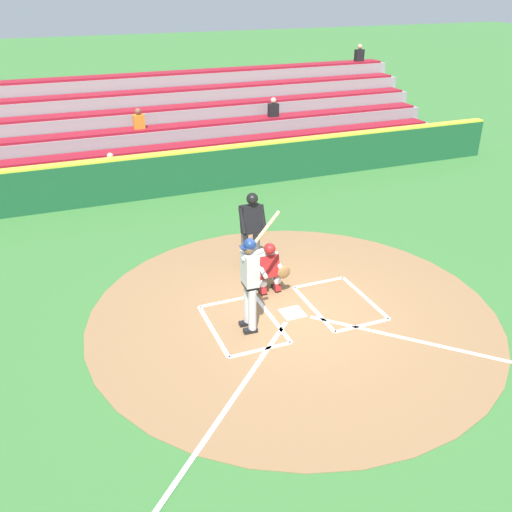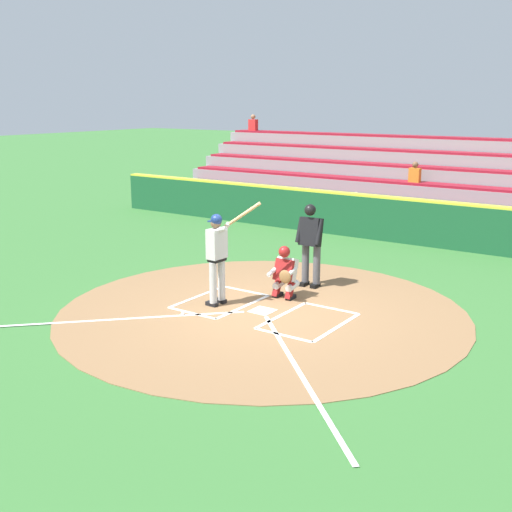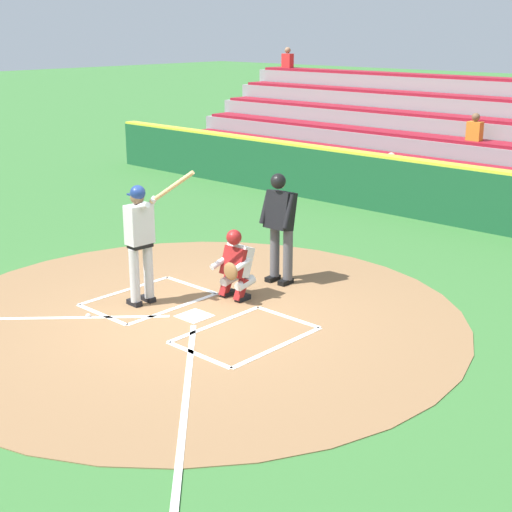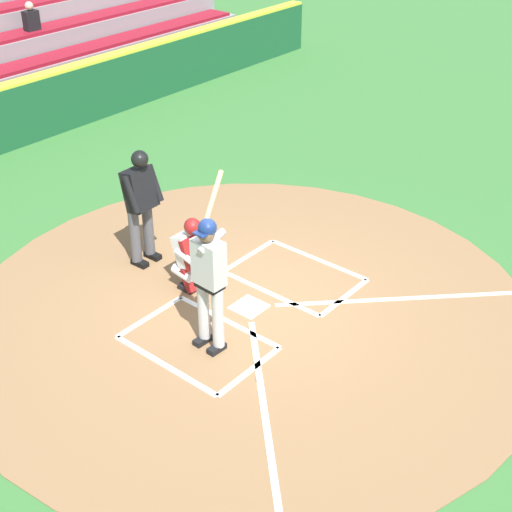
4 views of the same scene
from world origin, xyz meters
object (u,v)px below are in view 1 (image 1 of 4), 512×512
baseball (262,356)px  catcher (270,267)px  plate_umpire (251,226)px  batter (250,277)px

baseball → catcher: bearing=-116.5°
plate_umpire → baseball: plate_umpire is taller
baseball → batter: bearing=-99.3°
catcher → plate_umpire: 1.15m
plate_umpire → batter: bearing=68.2°
plate_umpire → baseball: size_ratio=25.20×
batter → baseball: bearing=80.7°
catcher → baseball: 2.37m
batter → baseball: size_ratio=28.76×
baseball → plate_umpire: bearing=-108.3°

